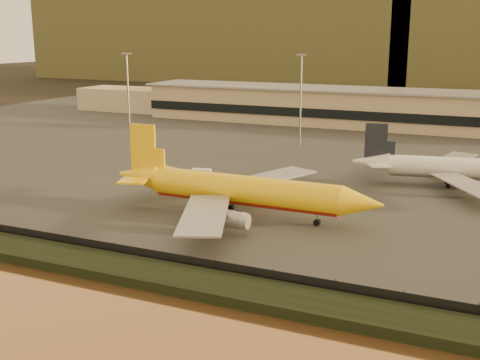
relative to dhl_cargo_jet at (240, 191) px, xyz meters
name	(u,v)px	position (x,y,z in m)	size (l,w,h in m)	color
ground	(196,238)	(-1.71, -13.10, -4.64)	(900.00, 900.00, 0.00)	black
embankment	(134,271)	(-1.71, -30.10, -3.94)	(320.00, 7.00, 1.40)	black
tarmac	(348,141)	(-1.71, 81.90, -4.54)	(320.00, 220.00, 0.20)	#2D2D2D
perimeter_fence	(151,257)	(-1.71, -26.10, -3.34)	(300.00, 0.05, 2.20)	black
terminal_building	(330,106)	(-16.23, 112.45, 1.61)	(202.00, 25.00, 12.60)	tan
apron_light_masts	(389,96)	(13.29, 61.90, 11.06)	(152.20, 12.20, 25.40)	slate
distant_hills	(412,33)	(-22.45, 326.90, 26.75)	(470.00, 160.00, 70.00)	brown
dhl_cargo_jet	(240,191)	(0.00, 0.00, 0.00)	(49.58, 48.80, 14.87)	yellow
white_narrowbody_jet	(460,169)	(33.19, 37.18, -0.67)	(43.75, 42.11, 12.62)	silver
gse_vehicle_yellow	(278,193)	(1.81, 13.71, -3.47)	(4.30, 1.94, 1.94)	yellow
gse_vehicle_white	(201,173)	(-19.41, 22.40, -3.50)	(4.18, 1.88, 1.88)	silver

